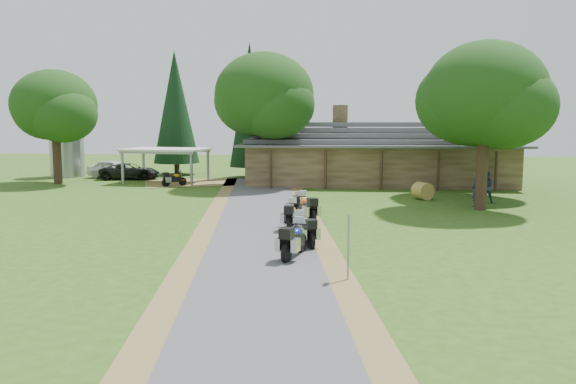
# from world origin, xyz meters

# --- Properties ---
(ground) EXTENTS (120.00, 120.00, 0.00)m
(ground) POSITION_xyz_m (0.00, 0.00, 0.00)
(ground) COLOR #315016
(ground) RESTS_ON ground
(driveway) EXTENTS (51.95, 51.95, 0.00)m
(driveway) POSITION_xyz_m (-0.50, 4.00, 0.00)
(driveway) COLOR #49494C
(driveway) RESTS_ON ground
(lodge) EXTENTS (21.40, 9.40, 4.90)m
(lodge) POSITION_xyz_m (6.00, 24.00, 2.45)
(lodge) COLOR brown
(lodge) RESTS_ON ground
(silo) EXTENTS (3.28, 3.28, 5.97)m
(silo) POSITION_xyz_m (-21.14, 26.69, 2.99)
(silo) COLOR gray
(silo) RESTS_ON ground
(carport) EXTENTS (6.80, 4.94, 2.75)m
(carport) POSITION_xyz_m (-10.85, 22.66, 1.38)
(carport) COLOR silver
(carport) RESTS_ON ground
(car_white_sedan) EXTENTS (4.13, 6.54, 2.02)m
(car_white_sedan) POSITION_xyz_m (-16.45, 25.63, 1.01)
(car_white_sedan) COLOR white
(car_white_sedan) RESTS_ON ground
(car_dark_suv) EXTENTS (3.02, 5.63, 2.05)m
(car_dark_suv) POSITION_xyz_m (-14.76, 24.94, 1.03)
(car_dark_suv) COLOR black
(car_dark_suv) RESTS_ON ground
(motorcycle_row_a) EXTENTS (1.19, 2.14, 1.40)m
(motorcycle_row_a) POSITION_xyz_m (1.47, -1.25, 0.70)
(motorcycle_row_a) COLOR navy
(motorcycle_row_a) RESTS_ON ground
(motorcycle_row_b) EXTENTS (1.37, 2.02, 1.32)m
(motorcycle_row_b) POSITION_xyz_m (1.66, 0.81, 0.66)
(motorcycle_row_b) COLOR #94969B
(motorcycle_row_b) RESTS_ON ground
(motorcycle_row_c) EXTENTS (0.71, 1.98, 1.34)m
(motorcycle_row_c) POSITION_xyz_m (0.86, 4.22, 0.67)
(motorcycle_row_c) COLOR gold
(motorcycle_row_c) RESTS_ON ground
(motorcycle_row_d) EXTENTS (1.47, 2.20, 1.44)m
(motorcycle_row_d) POSITION_xyz_m (1.44, 6.19, 0.72)
(motorcycle_row_d) COLOR #CF5913
(motorcycle_row_d) RESTS_ON ground
(motorcycle_row_e) EXTENTS (0.59, 1.69, 1.14)m
(motorcycle_row_e) POSITION_xyz_m (0.82, 8.37, 0.57)
(motorcycle_row_e) COLOR black
(motorcycle_row_e) RESTS_ON ground
(motorcycle_carport_a) EXTENTS (1.70, 1.66, 1.23)m
(motorcycle_carport_a) POSITION_xyz_m (-9.51, 20.34, 0.61)
(motorcycle_carport_a) COLOR #CB930C
(motorcycle_carport_a) RESTS_ON ground
(person_a) EXTENTS (0.75, 0.74, 2.16)m
(person_a) POSITION_xyz_m (10.88, 11.88, 1.08)
(person_a) COLOR navy
(person_a) RESTS_ON ground
(person_b) EXTENTS (0.67, 0.50, 2.26)m
(person_b) POSITION_xyz_m (11.84, 13.52, 1.13)
(person_b) COLOR navy
(person_b) RESTS_ON ground
(hay_bale) EXTENTS (1.44, 1.40, 1.09)m
(hay_bale) POSITION_xyz_m (8.26, 14.64, 0.54)
(hay_bale) COLOR #A2863B
(hay_bale) RESTS_ON ground
(sign_post) EXTENTS (0.37, 0.06, 2.08)m
(sign_post) POSITION_xyz_m (3.37, -3.96, 1.04)
(sign_post) COLOR gray
(sign_post) RESTS_ON ground
(oak_lodge_left) EXTENTS (7.37, 7.37, 11.09)m
(oak_lodge_left) POSITION_xyz_m (-2.63, 20.80, 5.54)
(oak_lodge_left) COLOR #183610
(oak_lodge_left) RESTS_ON ground
(oak_lodge_right) EXTENTS (7.27, 7.27, 10.13)m
(oak_lodge_right) POSITION_xyz_m (12.47, 16.81, 5.07)
(oak_lodge_right) COLOR #183610
(oak_lodge_right) RESTS_ON ground
(oak_driveway) EXTENTS (6.66, 6.66, 10.39)m
(oak_driveway) POSITION_xyz_m (10.90, 10.81, 5.20)
(oak_driveway) COLOR #183610
(oak_driveway) RESTS_ON ground
(oak_silo) EXTENTS (6.48, 6.48, 9.93)m
(oak_silo) POSITION_xyz_m (-19.19, 21.19, 4.97)
(oak_silo) COLOR #183610
(oak_silo) RESTS_ON ground
(cedar_near) EXTENTS (3.62, 3.62, 11.66)m
(cedar_near) POSITION_xyz_m (-4.83, 27.65, 5.83)
(cedar_near) COLOR black
(cedar_near) RESTS_ON ground
(cedar_far) EXTENTS (4.17, 4.17, 11.29)m
(cedar_far) POSITION_xyz_m (-12.01, 29.47, 5.65)
(cedar_far) COLOR black
(cedar_far) RESTS_ON ground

